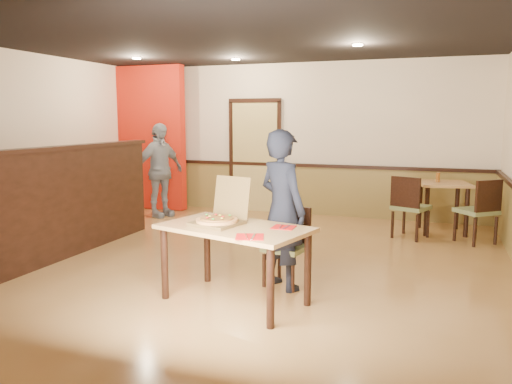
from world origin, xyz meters
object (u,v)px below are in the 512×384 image
side_chair_left (409,205)px  pizza_box (220,218)px  passerby (159,170)px  diner (282,210)px  diner_chair (289,243)px  condiment (438,177)px  side_table (443,194)px  main_table (235,237)px  side_chair_right (480,209)px

side_chair_left → pizza_box: bearing=85.3°
passerby → diner: bearing=-110.4°
diner_chair → condiment: (1.51, 3.21, 0.41)m
side_chair_left → side_table: bearing=-105.7°
passerby → pizza_box: 4.42m
main_table → diner_chair: diner_chair is taller
side_chair_right → condiment: condiment is taller
side_chair_left → pizza_box: (-1.64, -3.25, 0.30)m
diner → condiment: bearing=-83.6°
diner_chair → condiment: 3.57m
main_table → condiment: size_ratio=10.34×
diner_chair → side_chair_left: bearing=77.9°
side_chair_right → pizza_box: bearing=11.7°
side_chair_right → main_table: bearing=14.0°
passerby → condiment: passerby is taller
side_chair_right → diner_chair: bearing=11.5°
side_chair_left → diner: (-1.15, -2.72, 0.32)m
main_table → passerby: (-2.91, 3.52, 0.20)m
main_table → passerby: 4.57m
side_chair_right → diner: size_ratio=0.56×
diner_chair → side_chair_left: 2.82m
side_chair_left → side_table: side_chair_left is taller
main_table → diner: 0.67m
diner_chair → side_table: diner_chair is taller
main_table → side_chair_left: (1.46, 3.29, -0.14)m
side_table → diner: (-1.63, -3.34, 0.22)m
side_table → passerby: bearing=-175.4°
main_table → passerby: bearing=144.7°
side_chair_left → side_table: (0.48, 0.62, 0.10)m
pizza_box → condiment: pizza_box is taller
side_chair_left → passerby: passerby is taller
main_table → side_chair_right: size_ratio=1.68×
side_chair_right → pizza_box: pizza_box is taller
side_chair_left → passerby: 4.39m
side_chair_right → condiment: size_ratio=6.15×
diner_chair → side_chair_right: bearing=62.5°
condiment → diner: bearing=-114.7°
diner_chair → diner: bearing=-92.1°
main_table → condiment: (1.85, 3.92, 0.22)m
diner_chair → side_chair_right: 3.33m
passerby → main_table: bearing=-118.3°
side_table → passerby: 4.87m
diner → passerby: 4.37m
side_table → pizza_box: bearing=-118.7°
main_table → diner_chair: (0.34, 0.71, -0.19)m
side_table → side_chair_right: bearing=-50.7°
diner_chair → passerby: (-3.25, 2.81, 0.39)m
side_chair_left → condiment: bearing=-99.8°
pizza_box → main_table: bearing=-0.3°
side_chair_right → side_table: (-0.49, 0.60, 0.10)m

